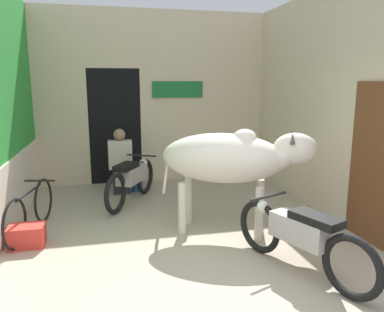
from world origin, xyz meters
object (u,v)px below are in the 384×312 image
at_px(motorcycle_near, 300,235).
at_px(motorcycle_far, 131,178).
at_px(crate, 27,236).
at_px(cow, 231,158).
at_px(bicycle, 30,210).
at_px(plastic_stool, 137,180).
at_px(shopkeeper_seated, 120,160).

xyz_separation_m(motorcycle_near, motorcycle_far, (-1.64, 2.91, -0.00)).
xyz_separation_m(motorcycle_near, crate, (-3.09, 1.41, -0.30)).
distance_m(cow, motorcycle_near, 1.47).
height_order(motorcycle_near, crate, motorcycle_near).
distance_m(bicycle, plastic_stool, 2.41).
height_order(motorcycle_far, plastic_stool, motorcycle_far).
distance_m(motorcycle_near, shopkeeper_seated, 4.04).
bearing_deg(shopkeeper_seated, crate, -120.40).
height_order(motorcycle_near, bicycle, motorcycle_near).
relative_size(cow, motorcycle_far, 1.30).
relative_size(bicycle, crate, 3.64).
bearing_deg(crate, motorcycle_near, -24.46).
xyz_separation_m(motorcycle_near, bicycle, (-3.10, 1.83, -0.10)).
bearing_deg(plastic_stool, shopkeeper_seated, -179.99).
relative_size(motorcycle_far, shopkeeper_seated, 1.34).
bearing_deg(bicycle, motorcycle_far, 36.32).
bearing_deg(crate, cow, -2.70).
distance_m(cow, motorcycle_far, 2.15).
height_order(cow, plastic_stool, cow).
distance_m(motorcycle_near, plastic_stool, 3.92).
xyz_separation_m(motorcycle_near, plastic_stool, (-1.49, 3.62, -0.22)).
bearing_deg(cow, shopkeeper_seated, 121.05).
height_order(cow, shopkeeper_seated, cow).
relative_size(cow, bicycle, 1.32).
distance_m(cow, plastic_stool, 2.72).
bearing_deg(crate, plastic_stool, 54.10).
bearing_deg(plastic_stool, motorcycle_near, -67.65).
relative_size(motorcycle_near, crate, 4.12).
relative_size(bicycle, plastic_stool, 3.96).
relative_size(bicycle, shopkeeper_seated, 1.31).
height_order(motorcycle_far, shopkeeper_seated, shopkeeper_seated).
bearing_deg(motorcycle_near, shopkeeper_seated, 116.34).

